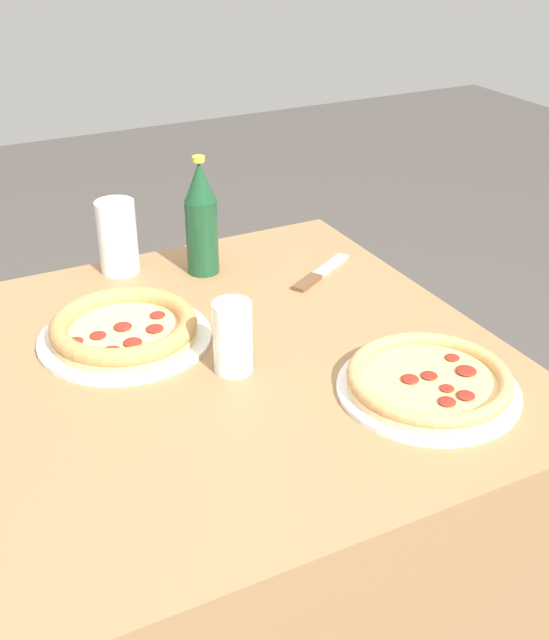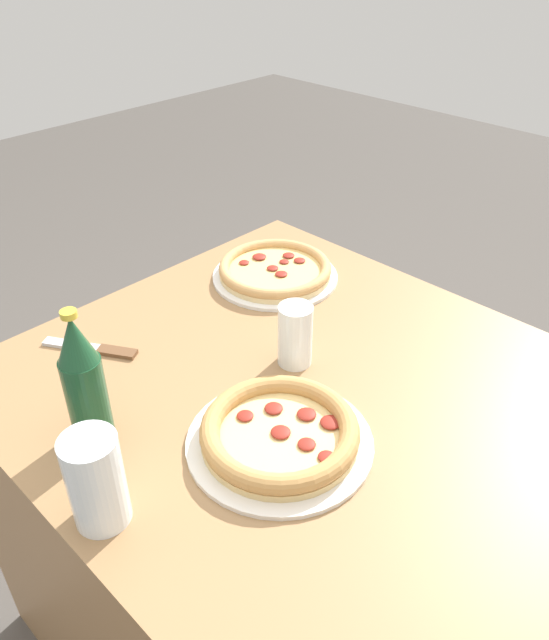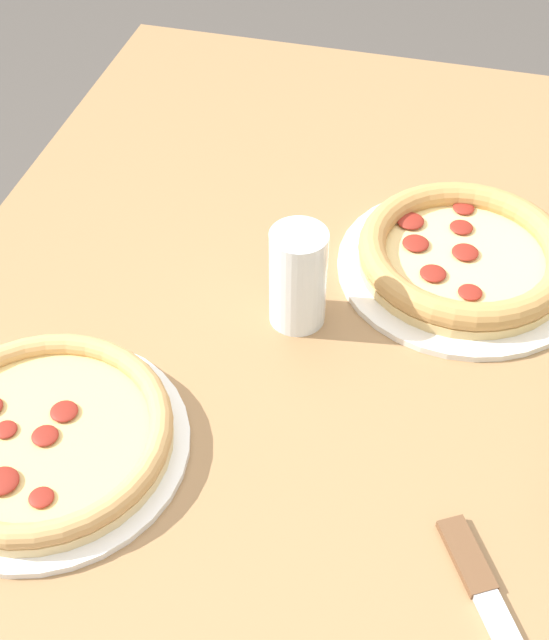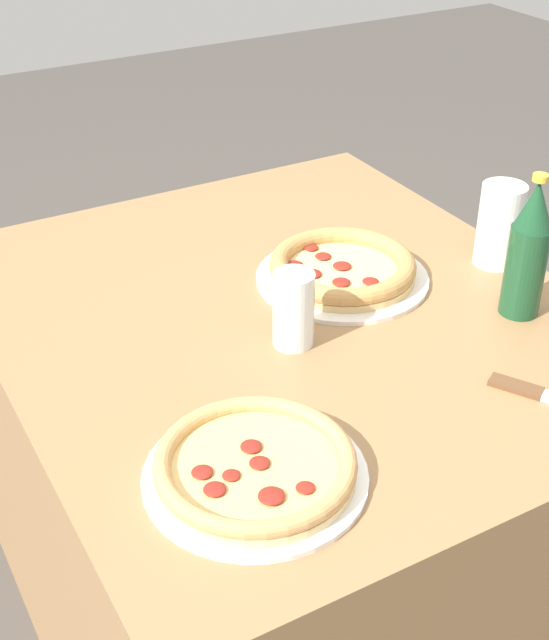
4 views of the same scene
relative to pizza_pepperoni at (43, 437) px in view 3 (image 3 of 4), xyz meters
name	(u,v)px [view 3 (image 3 of 4)]	position (x,y,z in m)	size (l,w,h in m)	color
ground_plane	(322,592)	(-0.32, 0.23, -0.77)	(8.00, 8.00, 0.00)	#4C4742
table	(332,466)	(-0.32, 0.23, -0.39)	(1.04, 0.90, 0.75)	#997047
pizza_pepperoni	(43,437)	(0.00, 0.00, 0.00)	(0.28, 0.28, 0.04)	white
pizza_salami	(464,257)	(-0.36, 0.36, 0.00)	(0.29, 0.29, 0.05)	silver
glass_lemonade	(298,281)	(-0.24, 0.19, 0.04)	(0.06, 0.06, 0.12)	white
knife	(490,604)	(0.06, 0.43, -0.01)	(0.17, 0.11, 0.01)	brown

